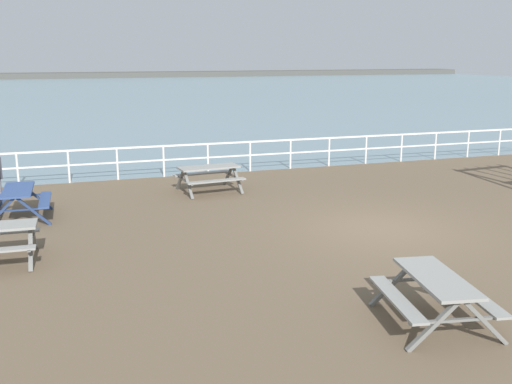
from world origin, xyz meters
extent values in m
cube|color=brown|center=(0.00, 0.00, -0.10)|extent=(30.00, 24.00, 0.20)
cube|color=gray|center=(0.00, 52.75, 0.00)|extent=(142.00, 90.00, 0.01)
cube|color=#4C4C47|center=(0.00, 95.75, 0.00)|extent=(142.00, 6.00, 1.80)
cube|color=white|center=(0.00, 7.75, 1.05)|extent=(23.00, 0.06, 0.06)
cube|color=white|center=(0.00, 7.75, 0.58)|extent=(23.00, 0.05, 0.05)
cylinder|color=white|center=(-8.43, 7.75, 0.53)|extent=(0.07, 0.07, 1.05)
cylinder|color=white|center=(-6.90, 7.75, 0.53)|extent=(0.07, 0.07, 1.05)
cylinder|color=white|center=(-5.37, 7.75, 0.53)|extent=(0.07, 0.07, 1.05)
cylinder|color=white|center=(-3.83, 7.75, 0.53)|extent=(0.07, 0.07, 1.05)
cylinder|color=white|center=(-2.30, 7.75, 0.53)|extent=(0.07, 0.07, 1.05)
cylinder|color=white|center=(-0.77, 7.75, 0.53)|extent=(0.07, 0.07, 1.05)
cylinder|color=white|center=(0.77, 7.75, 0.53)|extent=(0.07, 0.07, 1.05)
cylinder|color=white|center=(2.30, 7.75, 0.53)|extent=(0.07, 0.07, 1.05)
cylinder|color=white|center=(3.83, 7.75, 0.53)|extent=(0.07, 0.07, 1.05)
cylinder|color=white|center=(5.37, 7.75, 0.53)|extent=(0.07, 0.07, 1.05)
cylinder|color=white|center=(6.90, 7.75, 0.53)|extent=(0.07, 0.07, 1.05)
cylinder|color=white|center=(8.43, 7.75, 0.53)|extent=(0.07, 0.07, 1.05)
cylinder|color=white|center=(9.97, 7.75, 0.53)|extent=(0.07, 0.07, 1.05)
cube|color=gray|center=(-2.93, 5.10, 0.75)|extent=(1.86, 0.88, 0.05)
cube|color=gray|center=(-3.00, 5.72, 0.45)|extent=(1.82, 0.45, 0.04)
cube|color=gray|center=(-2.87, 4.49, 0.45)|extent=(1.82, 0.45, 0.04)
cube|color=slate|center=(-2.20, 5.56, 0.38)|extent=(0.16, 0.80, 0.79)
cube|color=slate|center=(-2.12, 4.81, 0.38)|extent=(0.16, 0.80, 0.79)
cube|color=slate|center=(-2.16, 5.18, 0.42)|extent=(0.22, 1.50, 0.04)
cube|color=slate|center=(-3.75, 5.39, 0.38)|extent=(0.16, 0.80, 0.79)
cube|color=slate|center=(-3.67, 4.65, 0.38)|extent=(0.16, 0.80, 0.79)
cube|color=slate|center=(-3.71, 5.02, 0.42)|extent=(0.22, 1.50, 0.04)
cube|color=slate|center=(-7.79, 0.68, 0.38)|extent=(0.11, 0.79, 0.79)
cube|color=slate|center=(-7.82, -0.06, 0.38)|extent=(0.11, 0.79, 0.79)
cube|color=slate|center=(-7.81, 0.31, 0.42)|extent=(0.12, 1.50, 0.04)
cube|color=gray|center=(-1.85, -4.78, 0.75)|extent=(1.00, 1.89, 0.05)
cube|color=gray|center=(-2.46, -4.67, 0.45)|extent=(0.57, 1.82, 0.04)
cube|color=gray|center=(-1.24, -4.89, 0.45)|extent=(0.57, 1.82, 0.04)
cube|color=slate|center=(-2.08, -3.95, 0.38)|extent=(0.79, 0.22, 0.79)
cube|color=slate|center=(-1.34, -4.08, 0.38)|extent=(0.79, 0.22, 0.79)
cube|color=slate|center=(-1.71, -4.01, 0.42)|extent=(1.49, 0.32, 0.04)
cube|color=slate|center=(-2.36, -5.48, 0.38)|extent=(0.79, 0.22, 0.79)
cube|color=slate|center=(-1.62, -5.61, 0.38)|extent=(0.79, 0.22, 0.79)
cube|color=slate|center=(-1.99, -5.55, 0.42)|extent=(1.49, 0.32, 0.04)
cube|color=#334C84|center=(-8.21, 3.67, 0.75)|extent=(0.75, 1.82, 0.05)
cube|color=#334C84|center=(-7.59, 3.65, 0.45)|extent=(0.31, 1.81, 0.04)
cube|color=navy|center=(-8.56, 4.46, 0.38)|extent=(0.79, 0.10, 0.79)
cube|color=navy|center=(-7.81, 4.44, 0.38)|extent=(0.79, 0.10, 0.79)
cube|color=navy|center=(-8.19, 4.45, 0.42)|extent=(1.50, 0.10, 0.04)
cube|color=navy|center=(-8.60, 2.90, 0.38)|extent=(0.79, 0.10, 0.79)
cube|color=navy|center=(-7.85, 2.88, 0.38)|extent=(0.79, 0.10, 0.79)
cube|color=navy|center=(-8.23, 2.89, 0.42)|extent=(1.50, 0.10, 0.04)
camera|label=1|loc=(-7.16, -11.97, 4.08)|focal=41.75mm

